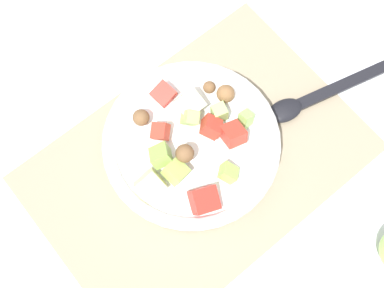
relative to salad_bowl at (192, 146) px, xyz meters
name	(u,v)px	position (x,y,z in m)	size (l,w,h in m)	color
ground_plane	(198,162)	(0.00, -0.01, -0.04)	(2.40, 2.40, 0.00)	silver
placemat	(198,162)	(0.00, -0.01, -0.04)	(0.48, 0.33, 0.01)	gray
salad_bowl	(192,146)	(0.00, 0.00, 0.00)	(0.25, 0.25, 0.10)	white
serving_spoon	(310,99)	(0.20, -0.05, -0.03)	(0.22, 0.08, 0.01)	black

